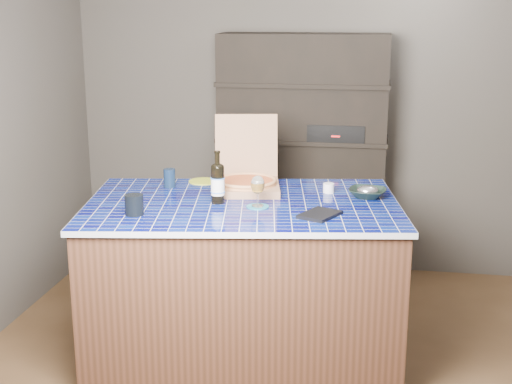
% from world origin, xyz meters
% --- Properties ---
extents(room, '(3.50, 3.50, 3.50)m').
position_xyz_m(room, '(0.00, 0.00, 1.25)').
color(room, brown).
rests_on(room, ground).
extents(shelving_unit, '(1.20, 0.41, 1.80)m').
position_xyz_m(shelving_unit, '(0.00, 1.53, 0.90)').
color(shelving_unit, black).
rests_on(shelving_unit, floor).
extents(kitchen_island, '(1.86, 1.34, 0.94)m').
position_xyz_m(kitchen_island, '(-0.18, 0.14, 0.47)').
color(kitchen_island, '#46271B').
rests_on(kitchen_island, floor).
extents(pizza_box, '(0.46, 0.52, 0.41)m').
position_xyz_m(pizza_box, '(-0.21, 0.41, 1.00)').
color(pizza_box, '#99714F').
rests_on(pizza_box, kitchen_island).
extents(mead_bottle, '(0.08, 0.08, 0.29)m').
position_xyz_m(mead_bottle, '(-0.31, 0.10, 1.05)').
color(mead_bottle, black).
rests_on(mead_bottle, kitchen_island).
extents(teal_trivet, '(0.12, 0.12, 0.01)m').
position_xyz_m(teal_trivet, '(-0.08, 0.06, 0.94)').
color(teal_trivet, '#1A6C87').
rests_on(teal_trivet, kitchen_island).
extents(wine_glass, '(0.07, 0.07, 0.17)m').
position_xyz_m(wine_glass, '(-0.08, 0.06, 1.06)').
color(wine_glass, white).
rests_on(wine_glass, teal_trivet).
extents(tumbler, '(0.10, 0.10, 0.11)m').
position_xyz_m(tumbler, '(-0.69, -0.20, 0.99)').
color(tumbler, black).
rests_on(tumbler, kitchen_island).
extents(dvd_case, '(0.23, 0.26, 0.02)m').
position_xyz_m(dvd_case, '(0.26, -0.06, 0.95)').
color(dvd_case, black).
rests_on(dvd_case, kitchen_island).
extents(bowl, '(0.24, 0.24, 0.05)m').
position_xyz_m(bowl, '(0.49, 0.36, 0.97)').
color(bowl, black).
rests_on(bowl, kitchen_island).
extents(foil_contents, '(0.12, 0.10, 0.06)m').
position_xyz_m(foil_contents, '(0.49, 0.36, 0.98)').
color(foil_contents, '#B0B1BC').
rests_on(foil_contents, bowl).
extents(white_jar, '(0.06, 0.06, 0.05)m').
position_xyz_m(white_jar, '(0.27, 0.43, 0.97)').
color(white_jar, white).
rests_on(white_jar, kitchen_island).
extents(navy_cup, '(0.07, 0.07, 0.11)m').
position_xyz_m(navy_cup, '(-0.67, 0.39, 0.99)').
color(navy_cup, black).
rests_on(navy_cup, kitchen_island).
extents(green_trivet, '(0.18, 0.18, 0.01)m').
position_xyz_m(green_trivet, '(-0.51, 0.56, 0.94)').
color(green_trivet, '#ADB927').
rests_on(green_trivet, kitchen_island).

